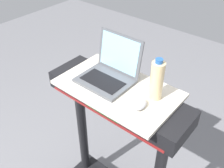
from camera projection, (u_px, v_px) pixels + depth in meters
desk_board at (118, 88)px, 1.47m from camera, size 0.69×0.41×0.02m
laptop at (109, 72)px, 1.50m from camera, size 0.30×0.28×0.25m
computer_mouse at (140, 104)px, 1.32m from camera, size 0.07×0.11×0.03m
water_bottle at (157, 80)px, 1.33m from camera, size 0.07×0.07×0.24m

